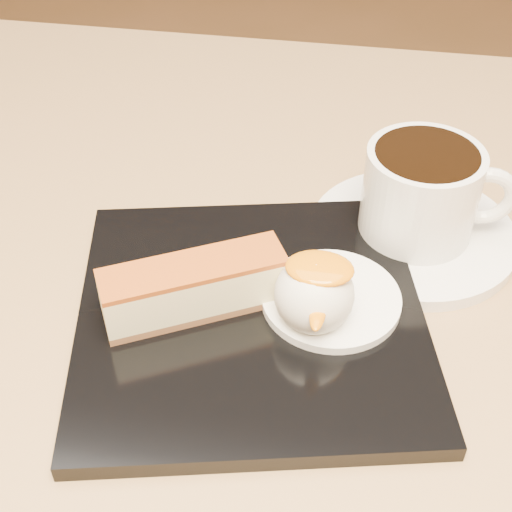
% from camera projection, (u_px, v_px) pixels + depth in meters
% --- Properties ---
extents(table, '(0.80, 0.80, 0.72)m').
position_uv_depth(table, '(249.00, 434.00, 0.58)').
color(table, black).
rests_on(table, ground).
extents(dessert_plate, '(0.26, 0.26, 0.01)m').
position_uv_depth(dessert_plate, '(251.00, 316.00, 0.46)').
color(dessert_plate, black).
rests_on(dessert_plate, table).
extents(cheesecake, '(0.12, 0.08, 0.04)m').
position_uv_depth(cheesecake, '(194.00, 287.00, 0.44)').
color(cheesecake, brown).
rests_on(cheesecake, dessert_plate).
extents(cream_smear, '(0.09, 0.09, 0.01)m').
position_uv_depth(cream_smear, '(331.00, 299.00, 0.46)').
color(cream_smear, white).
rests_on(cream_smear, dessert_plate).
extents(ice_cream_scoop, '(0.05, 0.05, 0.05)m').
position_uv_depth(ice_cream_scoop, '(314.00, 294.00, 0.43)').
color(ice_cream_scoop, white).
rests_on(ice_cream_scoop, cream_smear).
extents(mango_sauce, '(0.04, 0.03, 0.01)m').
position_uv_depth(mango_sauce, '(320.00, 268.00, 0.42)').
color(mango_sauce, orange).
rests_on(mango_sauce, ice_cream_scoop).
extents(mint_sprig, '(0.03, 0.02, 0.00)m').
position_uv_depth(mint_sprig, '(291.00, 264.00, 0.48)').
color(mint_sprig, green).
rests_on(mint_sprig, cream_smear).
extents(saucer, '(0.15, 0.15, 0.01)m').
position_uv_depth(saucer, '(412.00, 234.00, 0.52)').
color(saucer, white).
rests_on(saucer, table).
extents(coffee_cup, '(0.11, 0.08, 0.07)m').
position_uv_depth(coffee_cup, '(423.00, 191.00, 0.50)').
color(coffee_cup, white).
rests_on(coffee_cup, saucer).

